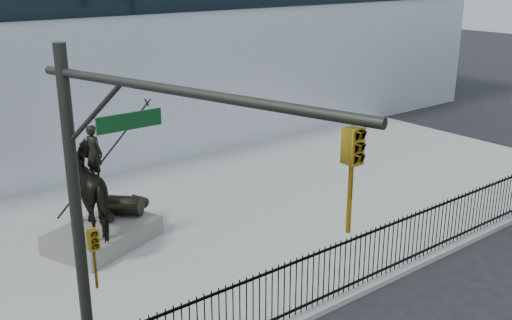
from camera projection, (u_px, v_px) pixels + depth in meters
ground at (382, 320)px, 14.13m from camera, size 120.00×120.00×0.00m
plaza at (214, 222)px, 19.33m from camera, size 30.00×12.00×0.15m
building at (53, 44)px, 27.64m from camera, size 44.00×14.00×9.00m
picket_fence at (345, 266)px, 14.78m from camera, size 22.10×0.10×1.50m
statue_plinth at (104, 235)px, 17.55m from camera, size 3.52×2.99×0.56m
equestrian_statue at (101, 188)px, 17.15m from camera, size 3.60×2.93×3.24m
traffic_signal_left at (120, 259)px, 8.43m from camera, size 1.52×4.84×7.00m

